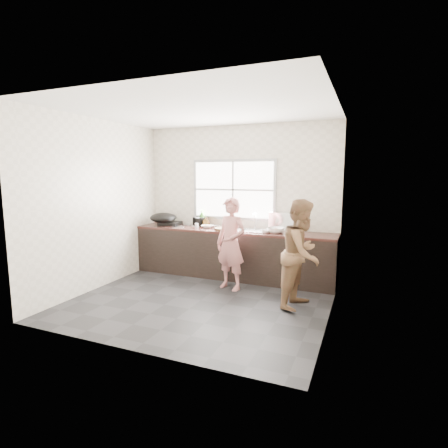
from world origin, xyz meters
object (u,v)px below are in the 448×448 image
at_px(bowl_crabs, 275,231).
at_px(bottle_brown_short, 207,222).
at_px(plate_food, 197,226).
at_px(bowl_held, 266,231).
at_px(black_pot, 199,222).
at_px(wok, 163,218).
at_px(pot_lid_right, 189,224).
at_px(pot_lid_left, 178,227).
at_px(glass_jar, 197,226).
at_px(bottle_green, 202,218).
at_px(person_side, 302,254).
at_px(cutting_board, 225,229).
at_px(bottle_brown_tall, 206,222).
at_px(dish_rack, 284,222).
at_px(burner, 170,223).
at_px(woman, 231,247).
at_px(bowl_mince, 207,227).

distance_m(bowl_crabs, bottle_brown_short, 1.42).
bearing_deg(plate_food, bowl_held, -10.49).
distance_m(bowl_held, plate_food, 1.45).
xyz_separation_m(black_pot, bottle_brown_short, (0.14, 0.05, -0.01)).
xyz_separation_m(wok, pot_lid_right, (0.38, 0.31, -0.15)).
bearing_deg(pot_lid_left, glass_jar, 0.33).
height_order(bottle_brown_short, pot_lid_right, bottle_brown_short).
bearing_deg(pot_lid_right, bowl_crabs, -9.30).
bearing_deg(glass_jar, pot_lid_left, -179.67).
bearing_deg(black_pot, bottle_green, 50.32).
bearing_deg(person_side, bowl_crabs, 46.45).
height_order(cutting_board, bowl_held, bowl_held).
xyz_separation_m(person_side, black_pot, (-2.14, 1.12, 0.19)).
xyz_separation_m(black_pot, bottle_brown_tall, (0.17, -0.06, 0.00)).
distance_m(bottle_brown_tall, dish_rack, 1.49).
bearing_deg(bottle_brown_tall, burner, -178.91).
distance_m(bowl_held, pot_lid_right, 1.68).
relative_size(bowl_crabs, dish_rack, 0.48).
xyz_separation_m(woman, bowl_held, (0.43, 0.50, 0.21)).
height_order(black_pot, pot_lid_left, black_pot).
bearing_deg(bowl_crabs, bottle_brown_short, 168.22).
xyz_separation_m(bottle_brown_tall, burner, (-0.75, -0.01, -0.06)).
bearing_deg(burner, black_pot, 6.99).
height_order(woman, cutting_board, woman).
bearing_deg(plate_food, bowl_crabs, -7.51).
distance_m(bowl_held, glass_jar, 1.30).
relative_size(plate_food, pot_lid_left, 0.84).
distance_m(glass_jar, pot_lid_left, 0.38).
xyz_separation_m(black_pot, wok, (-0.62, -0.26, 0.07)).
relative_size(glass_jar, pot_lid_right, 0.39).
relative_size(bowl_held, pot_lid_left, 0.86).
relative_size(person_side, bottle_green, 4.83).
height_order(person_side, plate_food, person_side).
height_order(woman, burner, woman).
distance_m(person_side, pot_lid_right, 2.66).
xyz_separation_m(bottle_green, pot_lid_right, (-0.28, 0.00, -0.15)).
bearing_deg(bottle_brown_short, person_side, -30.49).
height_order(bowl_held, pot_lid_right, bowl_held).
xyz_separation_m(person_side, dish_rack, (-0.49, 1.06, 0.28)).
bearing_deg(plate_food, pot_lid_left, -135.90).
distance_m(glass_jar, wok, 0.72).
bearing_deg(bowl_held, wok, 178.93).
bearing_deg(cutting_board, bowl_mince, 168.03).
bearing_deg(bowl_held, dish_rack, 41.46).
xyz_separation_m(plate_food, dish_rack, (1.68, -0.04, 0.16)).
relative_size(plate_food, burner, 0.57).
xyz_separation_m(woman, black_pot, (-0.97, 0.79, 0.25)).
relative_size(cutting_board, glass_jar, 4.16).
relative_size(bottle_brown_short, glass_jar, 1.63).
xyz_separation_m(woman, pot_lid_right, (-1.21, 0.85, 0.18)).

